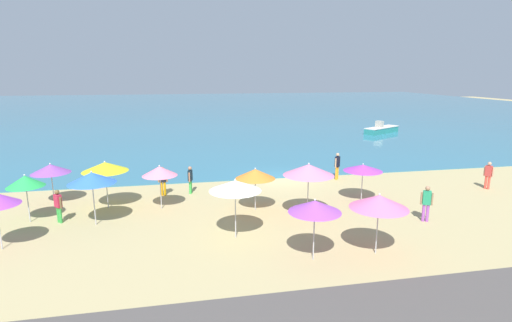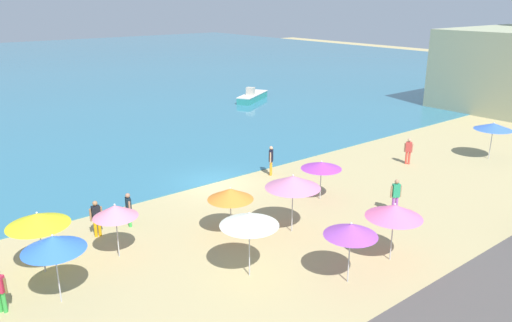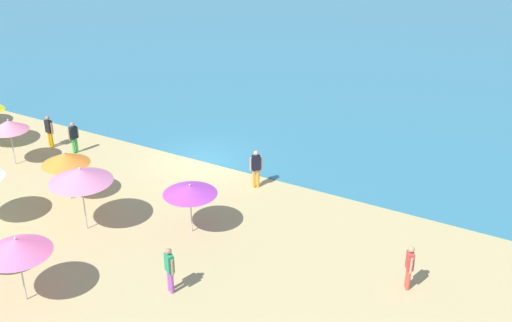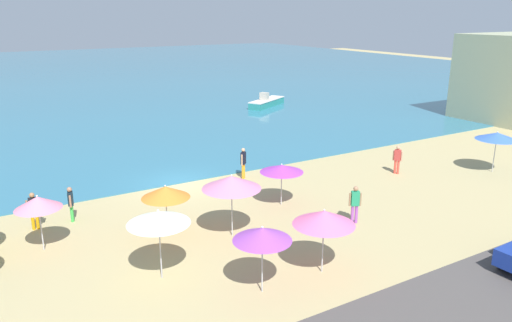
% 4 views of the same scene
% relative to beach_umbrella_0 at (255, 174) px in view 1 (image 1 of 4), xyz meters
% --- Properties ---
extents(ground_plane, '(160.00, 160.00, 0.00)m').
position_rel_beach_umbrella_0_xyz_m(ground_plane, '(3.04, 5.93, -1.95)').
color(ground_plane, tan).
extents(sea, '(150.00, 110.00, 0.05)m').
position_rel_beach_umbrella_0_xyz_m(sea, '(3.04, 60.93, -1.93)').
color(sea, teal).
rests_on(sea, ground_plane).
extents(beach_umbrella_0, '(2.06, 2.06, 2.27)m').
position_rel_beach_umbrella_0_xyz_m(beach_umbrella_0, '(0.00, 0.00, 0.00)').
color(beach_umbrella_0, '#B2B2B7').
rests_on(beach_umbrella_0, ground_plane).
extents(beach_umbrella_1, '(1.82, 1.82, 2.35)m').
position_rel_beach_umbrella_0_xyz_m(beach_umbrella_1, '(-4.81, 1.24, 0.08)').
color(beach_umbrella_1, '#B2B2B7').
rests_on(beach_umbrella_1, ground_plane).
extents(beach_umbrella_3, '(2.35, 2.35, 2.55)m').
position_rel_beach_umbrella_0_xyz_m(beach_umbrella_3, '(-7.58, 1.88, 0.28)').
color(beach_umbrella_3, '#B2B2B7').
rests_on(beach_umbrella_3, ground_plane).
extents(beach_umbrella_4, '(2.15, 2.15, 2.62)m').
position_rel_beach_umbrella_0_xyz_m(beach_umbrella_4, '(-7.77, -0.55, 0.34)').
color(beach_umbrella_4, '#B2B2B7').
rests_on(beach_umbrella_4, ground_plane).
extents(beach_umbrella_5, '(2.24, 2.24, 2.64)m').
position_rel_beach_umbrella_0_xyz_m(beach_umbrella_5, '(-1.52, -3.30, 0.39)').
color(beach_umbrella_5, '#B2B2B7').
rests_on(beach_umbrella_5, ground_plane).
extents(beach_umbrella_6, '(2.04, 2.04, 2.27)m').
position_rel_beach_umbrella_0_xyz_m(beach_umbrella_6, '(-10.60, 3.23, -0.00)').
color(beach_umbrella_6, '#B2B2B7').
rests_on(beach_umbrella_6, ground_plane).
extents(beach_umbrella_7, '(2.27, 2.27, 2.49)m').
position_rel_beach_umbrella_0_xyz_m(beach_umbrella_7, '(3.70, -5.93, 0.20)').
color(beach_umbrella_7, '#B2B2B7').
rests_on(beach_umbrella_7, ground_plane).
extents(beach_umbrella_9, '(2.50, 2.50, 2.76)m').
position_rel_beach_umbrella_0_xyz_m(beach_umbrella_9, '(2.34, -1.51, 0.46)').
color(beach_umbrella_9, '#B2B2B7').
rests_on(beach_umbrella_9, ground_plane).
extents(beach_umbrella_10, '(2.13, 2.13, 2.13)m').
position_rel_beach_umbrella_0_xyz_m(beach_umbrella_10, '(6.13, 0.40, -0.07)').
color(beach_umbrella_10, '#B2B2B7').
rests_on(beach_umbrella_10, ground_plane).
extents(beach_umbrella_11, '(1.70, 1.70, 2.37)m').
position_rel_beach_umbrella_0_xyz_m(beach_umbrella_11, '(-10.93, 0.46, 0.08)').
color(beach_umbrella_11, '#B2B2B7').
rests_on(beach_umbrella_11, ground_plane).
extents(beach_umbrella_12, '(2.00, 2.00, 2.44)m').
position_rel_beach_umbrella_0_xyz_m(beach_umbrella_12, '(1.09, -5.96, 0.19)').
color(beach_umbrella_12, '#B2B2B7').
rests_on(beach_umbrella_12, ground_plane).
extents(bather_0, '(0.51, 0.36, 1.77)m').
position_rel_beach_umbrella_0_xyz_m(bather_0, '(7.71, -3.17, -0.96)').
color(bather_0, '#9E4CAF').
rests_on(bather_0, ground_plane).
extents(bather_1, '(0.30, 0.56, 1.64)m').
position_rel_beach_umbrella_0_xyz_m(bather_1, '(-3.19, 3.65, -1.03)').
color(bather_1, green).
rests_on(bather_1, ground_plane).
extents(bather_2, '(0.57, 0.26, 1.71)m').
position_rel_beach_umbrella_0_xyz_m(bather_2, '(-4.77, 3.56, -1.00)').
color(bather_2, orange).
rests_on(bather_2, ground_plane).
extents(bather_3, '(0.41, 0.44, 1.63)m').
position_rel_beach_umbrella_0_xyz_m(bather_3, '(-9.50, 0.09, -1.04)').
color(bather_3, green).
rests_on(bather_3, ground_plane).
extents(bather_4, '(0.45, 0.40, 1.81)m').
position_rel_beach_umbrella_0_xyz_m(bather_4, '(6.53, 4.91, -0.93)').
color(bather_4, orange).
rests_on(bather_4, ground_plane).
extents(bather_5, '(0.37, 0.51, 1.71)m').
position_rel_beach_umbrella_0_xyz_m(bather_5, '(14.75, 1.02, -1.00)').
color(bather_5, '#F4493A').
rests_on(bather_5, ground_plane).
extents(skiff_nearshore, '(5.43, 3.84, 1.45)m').
position_rel_beach_umbrella_0_xyz_m(skiff_nearshore, '(19.82, 23.48, -1.50)').
color(skiff_nearshore, teal).
rests_on(skiff_nearshore, sea).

